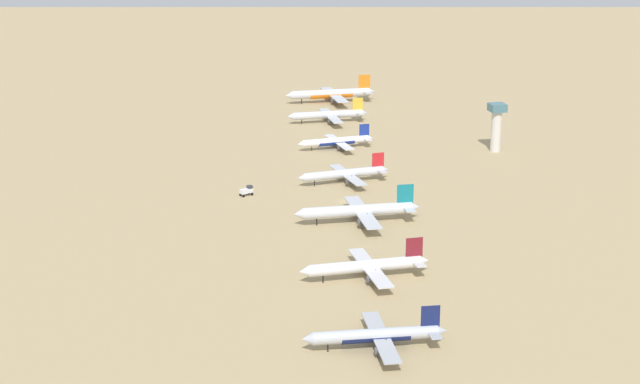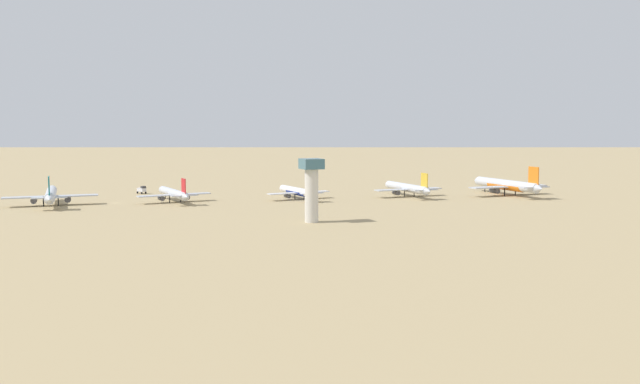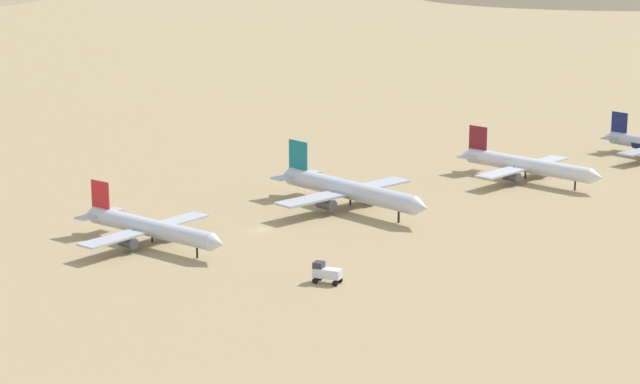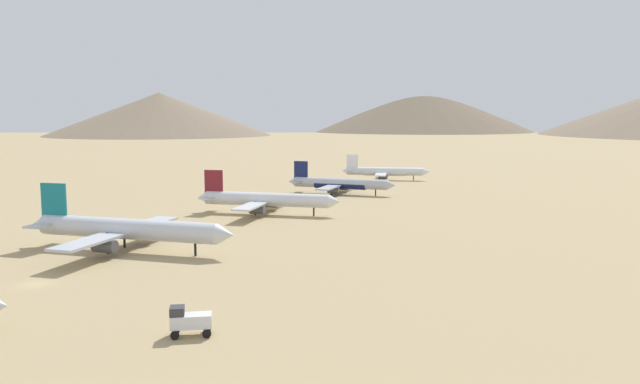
{
  "view_description": "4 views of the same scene",
  "coord_description": "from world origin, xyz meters",
  "px_view_note": "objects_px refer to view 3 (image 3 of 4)",
  "views": [
    {
      "loc": [
        94.73,
        365.39,
        120.25
      ],
      "look_at": [
        8.92,
        -2.74,
        3.58
      ],
      "focal_mm": 56.91,
      "sensor_mm": 36.0,
      "label": 1
    },
    {
      "loc": [
        -306.45,
        28.75,
        34.61
      ],
      "look_at": [
        -18.37,
        -89.73,
        3.08
      ],
      "focal_mm": 37.86,
      "sensor_mm": 36.0,
      "label": 2
    },
    {
      "loc": [
        177.84,
        -159.73,
        65.48
      ],
      "look_at": [
        0.06,
        18.04,
        5.4
      ],
      "focal_mm": 64.81,
      "sensor_mm": 36.0,
      "label": 3
    },
    {
      "loc": [
        70.64,
        -86.26,
        28.01
      ],
      "look_at": [
        28.21,
        82.43,
        6.43
      ],
      "focal_mm": 34.95,
      "sensor_mm": 36.0,
      "label": 4
    }
  ],
  "objects_px": {
    "parked_jet_3": "(149,228)",
    "service_truck": "(326,272)",
    "parked_jet_5": "(527,165)",
    "parked_jet_4": "(348,190)"
  },
  "relations": [
    {
      "from": "parked_jet_3",
      "to": "service_truck",
      "type": "relative_size",
      "value": 7.07
    },
    {
      "from": "parked_jet_5",
      "to": "parked_jet_3",
      "type": "bearing_deg",
      "value": -100.75
    },
    {
      "from": "parked_jet_4",
      "to": "parked_jet_5",
      "type": "bearing_deg",
      "value": 77.31
    },
    {
      "from": "parked_jet_4",
      "to": "service_truck",
      "type": "distance_m",
      "value": 54.96
    },
    {
      "from": "parked_jet_4",
      "to": "parked_jet_5",
      "type": "height_order",
      "value": "parked_jet_4"
    },
    {
      "from": "parked_jet_3",
      "to": "parked_jet_4",
      "type": "relative_size",
      "value": 0.85
    },
    {
      "from": "parked_jet_4",
      "to": "parked_jet_5",
      "type": "distance_m",
      "value": 54.37
    },
    {
      "from": "parked_jet_3",
      "to": "service_truck",
      "type": "xyz_separation_m",
      "value": [
        42.57,
        8.16,
        -1.82
      ]
    },
    {
      "from": "parked_jet_4",
      "to": "parked_jet_5",
      "type": "relative_size",
      "value": 1.11
    },
    {
      "from": "parked_jet_3",
      "to": "parked_jet_5",
      "type": "relative_size",
      "value": 0.95
    }
  ]
}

